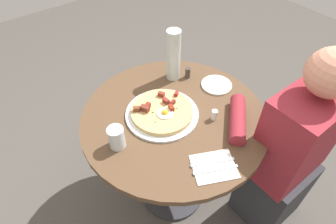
% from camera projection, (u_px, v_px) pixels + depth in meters
% --- Properties ---
extents(ground_plane, '(6.00, 6.00, 0.00)m').
position_uv_depth(ground_plane, '(172.00, 192.00, 1.82)').
color(ground_plane, '#4C4742').
extents(dining_table, '(0.87, 0.87, 0.71)m').
position_uv_depth(dining_table, '(173.00, 138.00, 1.43)').
color(dining_table, brown).
rests_on(dining_table, ground_plane).
extents(person_seated, '(0.50, 0.46, 1.14)m').
position_uv_depth(person_seated, '(286.00, 159.00, 1.38)').
color(person_seated, '#2D2D33').
rests_on(person_seated, ground_plane).
extents(pizza_plate, '(0.34, 0.34, 0.01)m').
position_uv_depth(pizza_plate, '(162.00, 114.00, 1.30)').
color(pizza_plate, white).
rests_on(pizza_plate, dining_table).
extents(breakfast_pizza, '(0.29, 0.29, 0.05)m').
position_uv_depth(breakfast_pizza, '(162.00, 111.00, 1.29)').
color(breakfast_pizza, tan).
rests_on(breakfast_pizza, pizza_plate).
extents(bread_plate, '(0.16, 0.16, 0.01)m').
position_uv_depth(bread_plate, '(216.00, 85.00, 1.45)').
color(bread_plate, silver).
rests_on(bread_plate, dining_table).
extents(napkin, '(0.21, 0.20, 0.00)m').
position_uv_depth(napkin, '(214.00, 167.00, 1.11)').
color(napkin, white).
rests_on(napkin, dining_table).
extents(fork, '(0.17, 0.09, 0.00)m').
position_uv_depth(fork, '(213.00, 162.00, 1.12)').
color(fork, silver).
rests_on(fork, napkin).
extents(knife, '(0.17, 0.09, 0.00)m').
position_uv_depth(knife, '(216.00, 170.00, 1.09)').
color(knife, silver).
rests_on(knife, napkin).
extents(water_glass, '(0.07, 0.07, 0.10)m').
position_uv_depth(water_glass, '(116.00, 138.00, 1.15)').
color(water_glass, silver).
rests_on(water_glass, dining_table).
extents(water_bottle, '(0.07, 0.07, 0.27)m').
position_uv_depth(water_bottle, '(173.00, 55.00, 1.41)').
color(water_bottle, silver).
rests_on(water_bottle, dining_table).
extents(salt_shaker, '(0.03, 0.03, 0.05)m').
position_uv_depth(salt_shaker, '(214.00, 115.00, 1.27)').
color(salt_shaker, white).
rests_on(salt_shaker, dining_table).
extents(pepper_shaker, '(0.03, 0.03, 0.06)m').
position_uv_depth(pepper_shaker, '(188.00, 73.00, 1.48)').
color(pepper_shaker, '#3F3833').
rests_on(pepper_shaker, dining_table).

